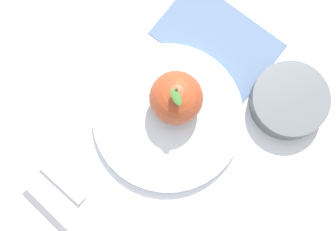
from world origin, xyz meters
TOP-DOWN VIEW (x-y plane):
  - ground_plane at (0.00, 0.00)m, footprint 2.40×2.40m
  - dinner_plate at (-0.03, 0.02)m, footprint 0.22×0.22m
  - apple at (-0.05, 0.03)m, footprint 0.08×0.08m
  - side_bowl at (-0.07, 0.20)m, footprint 0.11×0.11m
  - knife at (0.11, -0.08)m, footprint 0.15×0.19m
  - linen_napkin at (-0.16, 0.09)m, footprint 0.20×0.22m

SIDE VIEW (x-z plane):
  - ground_plane at x=0.00m, z-range 0.00..0.00m
  - linen_napkin at x=-0.16m, z-range 0.00..0.00m
  - knife at x=0.11m, z-range 0.00..0.01m
  - dinner_plate at x=-0.03m, z-range 0.00..0.02m
  - side_bowl at x=-0.07m, z-range 0.00..0.04m
  - apple at x=-0.05m, z-range 0.01..0.10m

